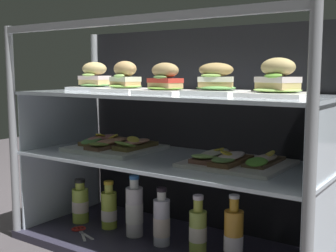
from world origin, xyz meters
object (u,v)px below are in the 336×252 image
object	(u,v)px
plated_roll_sandwich_far_right	(216,83)
juice_bottle_front_middle	(80,204)
open_sandwich_tray_far_left	(235,160)
plated_roll_sandwich_left_of_center	(277,82)
juice_bottle_back_left	(134,211)
plated_roll_sandwich_near_left_corner	(166,82)
juice_bottle_near_post	(234,237)
juice_bottle_front_right_end	(109,210)
plated_roll_sandwich_far_left	(124,81)
open_sandwich_tray_near_right_corner	(114,145)
juice_bottle_tucked_behind	(198,230)
kitchen_scissors	(80,230)
plated_roll_sandwich_mid_left	(95,79)
juice_bottle_front_fourth	(162,222)

from	to	relation	value
plated_roll_sandwich_far_right	juice_bottle_front_middle	world-z (taller)	plated_roll_sandwich_far_right
open_sandwich_tray_far_left	juice_bottle_front_middle	size ratio (longest dim) A/B	1.77
plated_roll_sandwich_left_of_center	juice_bottle_back_left	size ratio (longest dim) A/B	0.84
plated_roll_sandwich_near_left_corner	juice_bottle_back_left	xyz separation A→B (m)	(-0.16, 0.01, -0.52)
juice_bottle_near_post	juice_bottle_front_right_end	bearing A→B (deg)	178.37
plated_roll_sandwich_far_left	open_sandwich_tray_near_right_corner	xyz separation A→B (m)	(-0.08, 0.02, -0.27)
plated_roll_sandwich_left_of_center	juice_bottle_tucked_behind	xyz separation A→B (m)	(-0.27, -0.01, -0.54)
juice_bottle_near_post	plated_roll_sandwich_left_of_center	bearing A→B (deg)	7.05
kitchen_scissors	plated_roll_sandwich_far_right	bearing A→B (deg)	8.02
plated_roll_sandwich_mid_left	plated_roll_sandwich_far_left	bearing A→B (deg)	-15.10
juice_bottle_front_middle	kitchen_scissors	world-z (taller)	juice_bottle_front_middle
plated_roll_sandwich_near_left_corner	juice_bottle_front_middle	xyz separation A→B (m)	(-0.46, 0.00, -0.54)
juice_bottle_front_middle	juice_bottle_back_left	world-z (taller)	juice_bottle_back_left
juice_bottle_near_post	plated_roll_sandwich_far_right	bearing A→B (deg)	178.43
open_sandwich_tray_far_left	juice_bottle_back_left	distance (m)	0.49
juice_bottle_front_middle	plated_roll_sandwich_far_right	bearing A→B (deg)	-0.17
juice_bottle_front_middle	juice_bottle_front_fourth	bearing A→B (deg)	-0.99
juice_bottle_tucked_behind	kitchen_scissors	world-z (taller)	juice_bottle_tucked_behind
plated_roll_sandwich_far_right	juice_bottle_front_right_end	xyz separation A→B (m)	(-0.51, 0.01, -0.54)
juice_bottle_near_post	open_sandwich_tray_far_left	bearing A→B (deg)	117.05
juice_bottle_front_right_end	plated_roll_sandwich_near_left_corner	bearing A→B (deg)	-2.99
plated_roll_sandwich_far_right	open_sandwich_tray_far_left	world-z (taller)	plated_roll_sandwich_far_right
juice_bottle_front_middle	juice_bottle_tucked_behind	distance (m)	0.60
open_sandwich_tray_near_right_corner	open_sandwich_tray_far_left	distance (m)	0.54
plated_roll_sandwich_near_left_corner	open_sandwich_tray_far_left	bearing A→B (deg)	9.95
plated_roll_sandwich_left_of_center	juice_bottle_front_middle	size ratio (longest dim) A/B	1.07
plated_roll_sandwich_mid_left	juice_bottle_near_post	size ratio (longest dim) A/B	0.75
juice_bottle_back_left	plated_roll_sandwich_left_of_center	bearing A→B (deg)	0.53
juice_bottle_front_fourth	plated_roll_sandwich_far_right	bearing A→B (deg)	1.48
open_sandwich_tray_far_left	kitchen_scissors	bearing A→B (deg)	-168.78
plated_roll_sandwich_far_right	juice_bottle_back_left	size ratio (longest dim) A/B	0.72
plated_roll_sandwich_far_left	plated_roll_sandwich_near_left_corner	size ratio (longest dim) A/B	1.07
juice_bottle_back_left	juice_bottle_near_post	distance (m)	0.44
plated_roll_sandwich_left_of_center	open_sandwich_tray_near_right_corner	xyz separation A→B (m)	(-0.70, 0.02, -0.27)
plated_roll_sandwich_mid_left	kitchen_scissors	size ratio (longest dim) A/B	1.12
plated_roll_sandwich_far_left	juice_bottle_near_post	world-z (taller)	plated_roll_sandwich_far_left
juice_bottle_front_fourth	juice_bottle_near_post	xyz separation A→B (m)	(0.30, 0.00, 0.01)
plated_roll_sandwich_far_right	plated_roll_sandwich_left_of_center	world-z (taller)	plated_roll_sandwich_left_of_center
plated_roll_sandwich_far_left	juice_bottle_back_left	bearing A→B (deg)	-5.87
juice_bottle_back_left	juice_bottle_tucked_behind	xyz separation A→B (m)	(0.30, -0.01, -0.02)
juice_bottle_front_right_end	juice_bottle_back_left	xyz separation A→B (m)	(0.14, -0.01, 0.02)
plated_roll_sandwich_mid_left	open_sandwich_tray_near_right_corner	bearing A→B (deg)	-14.19
plated_roll_sandwich_far_right	juice_bottle_near_post	xyz separation A→B (m)	(0.08, -0.00, -0.52)
juice_bottle_front_middle	juice_bottle_front_fourth	xyz separation A→B (m)	(0.44, -0.01, 0.01)
plated_roll_sandwich_near_left_corner	juice_bottle_front_fourth	world-z (taller)	plated_roll_sandwich_near_left_corner
plated_roll_sandwich_mid_left	open_sandwich_tray_near_right_corner	size ratio (longest dim) A/B	0.53
plated_roll_sandwich_far_right	open_sandwich_tray_near_right_corner	distance (m)	0.56
plated_roll_sandwich_far_left	juice_bottle_front_fourth	distance (m)	0.57
juice_bottle_tucked_behind	plated_roll_sandwich_far_left	bearing A→B (deg)	177.60
plated_roll_sandwich_far_right	juice_bottle_front_fourth	bearing A→B (deg)	-178.52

